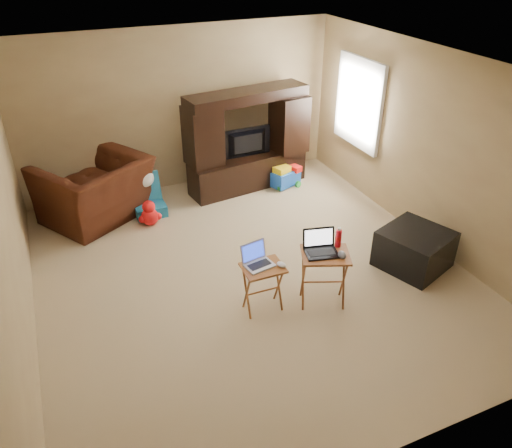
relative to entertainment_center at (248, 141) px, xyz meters
name	(u,v)px	position (x,y,z in m)	size (l,w,h in m)	color
floor	(250,271)	(-0.90, -2.21, -0.80)	(5.50, 5.50, 0.00)	beige
ceiling	(248,67)	(-0.90, -2.21, 1.70)	(5.50, 5.50, 0.00)	silver
wall_back	(180,110)	(-0.90, 0.54, 0.45)	(5.00, 5.00, 0.00)	tan
wall_front	(404,343)	(-0.90, -4.96, 0.45)	(5.00, 5.00, 0.00)	tan
wall_left	(6,227)	(-3.40, -2.21, 0.45)	(5.50, 5.50, 0.00)	tan
wall_right	(427,147)	(1.60, -2.21, 0.45)	(5.50, 5.50, 0.00)	tan
window_pane	(360,103)	(1.58, -0.66, 0.60)	(1.20, 1.20, 0.00)	white
window_frame	(359,103)	(1.56, -0.66, 0.60)	(0.06, 1.14, 1.34)	white
entertainment_center	(248,141)	(0.00, 0.00, 0.00)	(1.95, 0.49, 1.59)	black
television	(249,144)	(0.00, -0.04, -0.03)	(0.81, 0.11, 0.47)	black
recliner	(95,190)	(-2.40, -0.09, -0.35)	(1.38, 1.21, 0.90)	#411E0E
child_rocker	(148,196)	(-1.70, -0.27, -0.50)	(0.45, 0.51, 0.59)	#1A6892
plush_toy	(149,213)	(-1.76, -0.57, -0.61)	(0.34, 0.29, 0.38)	red
push_toy	(286,175)	(0.58, -0.23, -0.61)	(0.50, 0.36, 0.37)	blue
ottoman	(414,249)	(1.04, -2.89, -0.55)	(0.75, 0.75, 0.49)	black
tray_table_left	(263,288)	(-1.03, -2.91, -0.51)	(0.44, 0.35, 0.57)	#9F5626
tray_table_right	(323,279)	(-0.37, -3.08, -0.46)	(0.51, 0.41, 0.67)	brown
laptop_left	(259,257)	(-1.06, -2.88, -0.10)	(0.30, 0.25, 0.24)	silver
laptop_right	(322,244)	(-0.41, -3.06, -0.01)	(0.35, 0.29, 0.24)	black
mouse_left	(281,265)	(-0.85, -2.98, -0.20)	(0.07, 0.12, 0.05)	silver
mouse_right	(342,255)	(-0.24, -3.20, -0.10)	(0.09, 0.14, 0.06)	#3C3C40
water_bottle	(338,238)	(-0.17, -3.00, -0.03)	(0.07, 0.07, 0.21)	red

